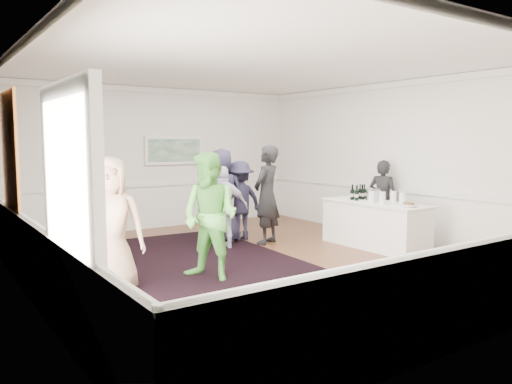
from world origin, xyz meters
TOP-DOWN VIEW (x-y plane):
  - floor at (0.00, 0.00)m, footprint 8.00×8.00m
  - ceiling at (0.00, 0.00)m, footprint 7.00×8.00m
  - wall_left at (-3.50, 0.00)m, footprint 0.02×8.00m
  - wall_right at (3.50, 0.00)m, footprint 0.02×8.00m
  - wall_back at (0.00, 4.00)m, footprint 7.00×0.02m
  - wall_front at (0.00, -4.00)m, footprint 7.00×0.02m
  - wainscoting at (0.00, 0.00)m, footprint 7.00×8.00m
  - mirror at (-3.45, 1.30)m, footprint 0.05×1.25m
  - doorway at (-3.45, -1.90)m, footprint 0.10×1.78m
  - landscape_painting at (0.40, 3.95)m, footprint 1.44×0.06m
  - area_rug at (-0.92, 0.85)m, footprint 3.50×4.45m
  - serving_table at (2.47, -0.33)m, footprint 0.81×2.13m
  - bartender at (3.20, 0.12)m, footprint 0.57×0.69m
  - guest_tan at (-2.58, -0.42)m, footprint 1.05×0.88m
  - guest_green at (-1.15, -0.49)m, footprint 1.02×1.11m
  - guest_lilac at (0.08, 1.19)m, footprint 0.98×0.70m
  - guest_dark_a at (0.78, 1.74)m, footprint 1.04×0.61m
  - guest_dark_b at (1.00, 1.10)m, footprint 0.83×0.73m
  - guest_navy at (0.33, 1.69)m, footprint 1.07×0.91m
  - wine_bottles at (2.50, 0.12)m, footprint 0.40×0.28m
  - juice_pitchers at (2.46, -0.63)m, footprint 0.43×0.59m
  - ice_bucket at (2.53, -0.21)m, footprint 0.26×0.26m
  - nut_bowl at (2.41, -1.15)m, footprint 0.29×0.29m

SIDE VIEW (x-z plane):
  - floor at x=0.00m, z-range 0.00..0.00m
  - area_rug at x=-0.92m, z-range 0.00..0.02m
  - serving_table at x=2.47m, z-range 0.00..0.86m
  - wainscoting at x=0.00m, z-range 0.00..1.00m
  - guest_lilac at x=0.08m, z-range 0.00..1.54m
  - guest_dark_a at x=0.78m, z-range 0.00..1.59m
  - bartender at x=3.20m, z-range 0.00..1.62m
  - nut_bowl at x=2.41m, z-range 0.86..0.94m
  - guest_tan at x=-2.58m, z-range 0.00..1.82m
  - guest_green at x=-1.15m, z-range 0.00..1.85m
  - guest_navy at x=0.33m, z-range 0.00..1.85m
  - guest_dark_b at x=1.00m, z-range 0.00..1.91m
  - ice_bucket at x=2.53m, z-range 0.85..1.10m
  - juice_pitchers at x=2.46m, z-range 0.86..1.10m
  - wine_bottles at x=2.50m, z-range 0.86..1.17m
  - doorway at x=-3.45m, z-range 0.14..2.70m
  - wall_left at x=-3.50m, z-range 0.00..3.20m
  - wall_right at x=3.50m, z-range 0.00..3.20m
  - wall_back at x=0.00m, z-range 0.00..3.20m
  - wall_front at x=0.00m, z-range 0.00..3.20m
  - landscape_painting at x=0.40m, z-range 1.45..2.11m
  - mirror at x=-3.45m, z-range 0.88..2.73m
  - ceiling at x=0.00m, z-range 3.19..3.21m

